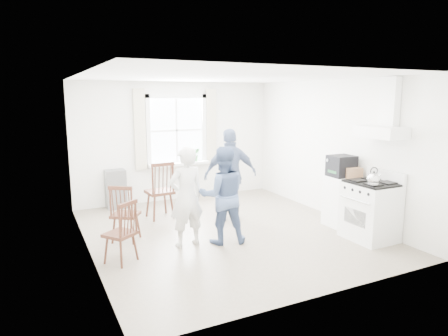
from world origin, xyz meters
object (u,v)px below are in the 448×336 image
(windsor_chair_a, at_px, (162,184))
(person_mid, at_px, (223,195))
(windsor_chair_b, at_px, (123,208))
(stereo_stack, at_px, (341,166))
(person_right, at_px, (231,175))
(windsor_chair_c, at_px, (125,225))
(gas_stove, at_px, (370,210))
(person_left, at_px, (186,197))
(low_cabinet, at_px, (343,202))

(windsor_chair_a, height_order, person_mid, person_mid)
(windsor_chair_b, bearing_deg, person_mid, -25.36)
(windsor_chair_a, xyz_separation_m, person_mid, (0.49, -1.59, 0.09))
(stereo_stack, xyz_separation_m, person_right, (-1.58, 1.18, -0.23))
(windsor_chair_c, bearing_deg, windsor_chair_b, 79.89)
(person_right, bearing_deg, windsor_chair_b, 18.74)
(windsor_chair_a, relative_size, windsor_chair_c, 1.23)
(gas_stove, relative_size, person_mid, 0.73)
(stereo_stack, xyz_separation_m, person_mid, (-2.24, 0.17, -0.32))
(windsor_chair_b, relative_size, person_left, 0.61)
(stereo_stack, height_order, windsor_chair_b, stereo_stack)
(windsor_chair_c, height_order, person_left, person_left)
(windsor_chair_c, bearing_deg, stereo_stack, -0.47)
(windsor_chair_c, distance_m, person_mid, 1.58)
(person_right, bearing_deg, person_left, 45.41)
(stereo_stack, height_order, windsor_chair_a, stereo_stack)
(windsor_chair_b, bearing_deg, windsor_chair_a, 44.92)
(low_cabinet, distance_m, windsor_chair_c, 3.83)
(windsor_chair_a, relative_size, person_left, 0.71)
(gas_stove, xyz_separation_m, low_cabinet, (0.07, 0.70, -0.03))
(windsor_chair_a, xyz_separation_m, person_right, (1.15, -0.58, 0.18))
(windsor_chair_a, bearing_deg, windsor_chair_b, -135.08)
(gas_stove, bearing_deg, low_cabinet, 84.32)
(person_left, relative_size, person_mid, 1.01)
(windsor_chair_b, bearing_deg, person_left, -32.37)
(stereo_stack, bearing_deg, low_cabinet, -64.83)
(stereo_stack, xyz_separation_m, windsor_chair_a, (-2.73, 1.76, -0.41))
(gas_stove, height_order, person_right, person_right)
(windsor_chair_a, relative_size, person_mid, 0.72)
(person_left, relative_size, person_right, 0.91)
(windsor_chair_b, distance_m, person_right, 2.12)
(low_cabinet, relative_size, person_left, 0.58)
(low_cabinet, relative_size, windsor_chair_a, 0.82)
(person_mid, bearing_deg, gas_stove, 172.55)
(person_mid, relative_size, person_right, 0.90)
(windsor_chair_b, height_order, person_right, person_right)
(person_left, bearing_deg, low_cabinet, 167.70)
(windsor_chair_b, bearing_deg, windsor_chair_c, -100.11)
(stereo_stack, bearing_deg, person_mid, 175.69)
(windsor_chair_a, bearing_deg, person_right, -26.90)
(gas_stove, relative_size, person_left, 0.72)
(low_cabinet, distance_m, person_mid, 2.30)
(stereo_stack, relative_size, person_mid, 0.28)
(gas_stove, bearing_deg, windsor_chair_b, 156.17)
(gas_stove, distance_m, person_left, 2.96)
(person_left, bearing_deg, windsor_chair_a, -97.89)
(stereo_stack, relative_size, windsor_chair_a, 0.39)
(windsor_chair_c, bearing_deg, gas_stove, -11.84)
(low_cabinet, height_order, stereo_stack, stereo_stack)
(stereo_stack, distance_m, windsor_chair_c, 3.84)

